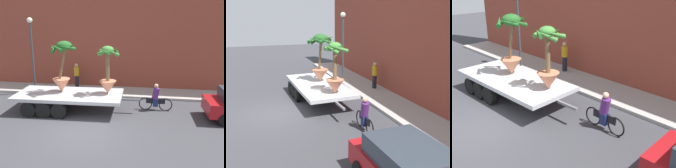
# 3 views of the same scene
# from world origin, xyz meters

# --- Properties ---
(ground_plane) EXTENTS (60.00, 60.00, 0.00)m
(ground_plane) POSITION_xyz_m (0.00, 0.00, 0.00)
(ground_plane) COLOR #38383D
(sidewalk) EXTENTS (24.00, 2.20, 0.15)m
(sidewalk) POSITION_xyz_m (0.00, 6.10, 0.07)
(sidewalk) COLOR #A39E99
(sidewalk) RESTS_ON ground
(building_facade) EXTENTS (24.00, 1.20, 9.00)m
(building_facade) POSITION_xyz_m (0.00, 7.80, 4.50)
(building_facade) COLOR brown
(building_facade) RESTS_ON ground
(flatbed_trailer) EXTENTS (6.81, 2.78, 0.98)m
(flatbed_trailer) POSITION_xyz_m (-1.62, 2.52, 0.77)
(flatbed_trailer) COLOR #B7BABF
(flatbed_trailer) RESTS_ON ground
(potted_palm_rear) EXTENTS (1.53, 1.65, 2.82)m
(potted_palm_rear) POSITION_xyz_m (-1.78, 2.79, 2.37)
(potted_palm_rear) COLOR #C17251
(potted_palm_rear) RESTS_ON flatbed_trailer
(potted_palm_middle) EXTENTS (1.23, 1.27, 2.59)m
(potted_palm_middle) POSITION_xyz_m (0.72, 2.83, 2.14)
(potted_palm_middle) COLOR #C17251
(potted_palm_middle) RESTS_ON flatbed_trailer
(cyclist) EXTENTS (1.84, 0.35, 1.54)m
(cyclist) POSITION_xyz_m (3.31, 3.27, 0.67)
(cyclist) COLOR black
(cyclist) RESTS_ON ground
(pedestrian_near_gate) EXTENTS (0.36, 0.36, 1.71)m
(pedestrian_near_gate) POSITION_xyz_m (-2.15, 6.54, 1.04)
(pedestrian_near_gate) COLOR black
(pedestrian_near_gate) RESTS_ON sidewalk
(street_lamp) EXTENTS (0.36, 0.36, 4.83)m
(street_lamp) POSITION_xyz_m (-4.72, 5.30, 3.23)
(street_lamp) COLOR #383D42
(street_lamp) RESTS_ON sidewalk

